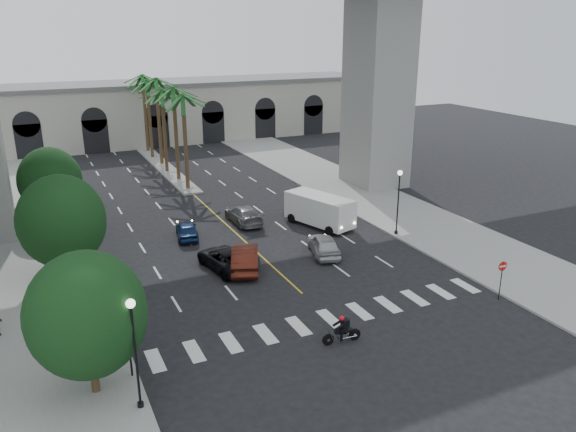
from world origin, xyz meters
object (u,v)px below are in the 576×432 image
Objects in this scene: traffic_signal_far at (114,296)px; car_a at (324,245)px; traffic_signal_near at (128,331)px; motorcycle_rider at (343,330)px; lamp_post_left_far at (80,207)px; lamp_post_left_near at (135,345)px; car_c at (226,259)px; car_b at (245,258)px; cargo_van at (320,209)px; lamp_post_right at (398,197)px; car_e at (187,230)px; car_d at (244,214)px; do_not_enter_sign at (502,272)px; pedestrian_a at (81,294)px.

car_a is (15.58, 5.53, -1.75)m from traffic_signal_far.
traffic_signal_far is (0.00, 4.00, 0.00)m from traffic_signal_near.
lamp_post_left_far is at bearing 123.46° from motorcycle_rider.
traffic_signal_far is at bearing 35.37° from car_a.
car_c is (8.36, 12.69, -2.49)m from lamp_post_left_near.
motorcycle_rider is at bearing 81.84° from car_a.
traffic_signal_far is at bearing 52.09° from car_b.
lamp_post_right is at bearing -64.36° from cargo_van.
motorcycle_rider is 0.43× the size of car_b.
lamp_post_left_near is 1.36× the size of car_e.
car_e is at bearing 156.61° from lamp_post_right.
traffic_signal_far is 0.72× the size of car_d.
do_not_enter_sign is at bearing 129.81° from car_c.
traffic_signal_near reaches higher than pedestrian_a.
car_d is 21.90m from do_not_enter_sign.
cargo_van is 20.78m from pedestrian_a.
lamp_post_left_far is 1.19× the size of car_a.
lamp_post_left_near is at bearing 53.33° from car_a.
do_not_enter_sign is at bearing 138.72° from car_e.
car_e is at bearing 132.40° from do_not_enter_sign.
traffic_signal_far is (0.10, -14.50, -0.71)m from lamp_post_left_far.
car_a is 1.14× the size of car_e.
do_not_enter_sign is at bearing 2.99° from lamp_post_left_near.
lamp_post_left_near is at bearing -90.00° from lamp_post_left_far.
car_c is at bearing -172.66° from cargo_van.
traffic_signal_far reaches higher than pedestrian_a.
traffic_signal_near is (-22.70, -10.50, -0.71)m from lamp_post_right.
lamp_post_left_far is 1.47× the size of traffic_signal_far.
lamp_post_left_far is 18.51m from traffic_signal_near.
car_d is at bearing -57.13° from car_a.
traffic_signal_far is at bearing 27.14° from car_c.
motorcycle_rider is (-12.03, -12.01, -2.51)m from lamp_post_right.
pedestrian_a reaches higher than car_d.
cargo_van is at bearing 70.60° from motorcycle_rider.
car_d is at bearing 140.78° from lamp_post_right.
pedestrian_a is (-1.25, 10.67, -2.23)m from lamp_post_left_near.
do_not_enter_sign is at bearing 5.95° from motorcycle_rider.
traffic_signal_near is at bearing -155.18° from lamp_post_right.
cargo_van is at bearing 134.32° from lamp_post_right.
car_b is 0.98× the size of car_c.
lamp_post_right is 16.80m from car_e.
car_a is 6.14m from car_b.
do_not_enter_sign reaches higher than car_b.
motorcycle_rider is at bearing -27.31° from traffic_signal_far.
car_b is at bearing -175.92° from lamp_post_right.
car_e is at bearing 150.68° from cargo_van.
cargo_van is 2.59× the size of do_not_enter_sign.
traffic_signal_near and traffic_signal_far have the same top height.
traffic_signal_far is 15.18m from car_e.
cargo_van is at bearing -126.37° from car_b.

